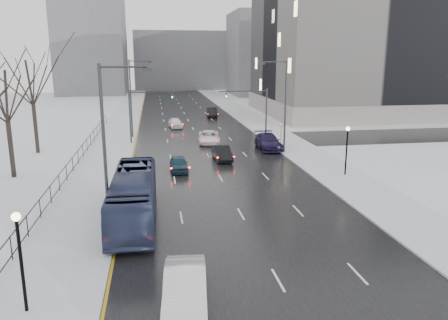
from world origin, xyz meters
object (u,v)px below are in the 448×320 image
bus (134,197)px  sedan_center_far (175,123)px  streetlight_r_mid (283,102)px  sedan_left_near (185,289)px  tree_park_e (38,154)px  mast_signal_right (258,108)px  sedan_right_near (222,153)px  sedan_right_cross (209,137)px  lamppost_l (20,248)px  mast_signal_left (139,110)px  sedan_right_distant (212,112)px  no_uturn_sign (281,127)px  sedan_right_far (268,142)px  streetlight_l_near (108,142)px  lamppost_r_mid (347,144)px  sedan_center_near (179,164)px  streetlight_l_far (132,95)px  tree_park_d (14,178)px

bus → sedan_center_far: 37.60m
streetlight_r_mid → sedan_left_near: (-12.67, -28.55, -4.75)m
tree_park_e → mast_signal_right: (25.53, 4.00, 4.11)m
sedan_right_near → sedan_center_far: size_ratio=1.02×
sedan_center_far → sedan_right_cross: bearing=-80.4°
lamppost_l → mast_signal_left: mast_signal_left is taller
mast_signal_right → sedan_right_near: size_ratio=1.48×
sedan_right_near → sedan_center_far: (-3.64, 21.66, 0.01)m
sedan_right_cross → sedan_right_distant: 24.01m
no_uturn_sign → sedan_right_distant: bearing=100.0°
no_uturn_sign → sedan_right_far: (-2.00, -1.71, -1.40)m
streetlight_l_near → sedan_right_cross: (9.15, 26.86, -4.84)m
lamppost_l → sedan_right_distant: lamppost_l is taller
lamppost_r_mid → sedan_center_near: bearing=164.2°
mast_signal_left → no_uturn_sign: bearing=-13.6°
bus → sedan_right_far: size_ratio=1.91×
mast_signal_left → no_uturn_sign: (16.53, -4.00, -1.81)m
streetlight_l_near → sedan_right_cross: 28.79m
streetlight_l_far → streetlight_l_near: bearing=-90.0°
streetlight_l_near → mast_signal_left: bearing=88.3°
tree_park_d → mast_signal_left: mast_signal_left is taller
streetlight_l_far → bus: size_ratio=0.88×
sedan_right_far → mast_signal_left: bearing=161.1°
no_uturn_sign → sedan_right_cross: size_ratio=0.51×
streetlight_l_far → bus: bearing=-87.8°
lamppost_l → sedan_right_cross: bearing=71.0°
mast_signal_right → mast_signal_left: same height
streetlight_l_far → sedan_right_far: streetlight_l_far is taller
tree_park_d → streetlight_r_mid: bearing=13.0°
sedan_right_distant → lamppost_r_mid: bearing=-77.5°
mast_signal_right → sedan_right_near: 12.45m
sedan_right_near → tree_park_e: bearing=160.3°
mast_signal_left → sedan_center_far: bearing=66.9°
lamppost_r_mid → sedan_right_cross: lamppost_r_mid is taller
bus → sedan_center_far: (4.52, 37.32, -0.85)m
lamppost_r_mid → sedan_center_far: 32.39m
streetlight_r_mid → mast_signal_left: bearing=152.7°
tree_park_e → mast_signal_left: bearing=20.2°
mast_signal_left → sedan_left_near: mast_signal_left is taller
sedan_right_near → sedan_right_far: size_ratio=0.74×
streetlight_r_mid → sedan_right_near: bearing=-161.9°
mast_signal_left → lamppost_l: bearing=-95.8°
lamppost_l → sedan_center_far: bearing=79.8°
tree_park_e → streetlight_l_near: (10.03, -24.00, 5.62)m
sedan_right_distant → sedan_center_near: bearing=-98.8°
bus → sedan_right_cross: bus is taller
tree_park_d → sedan_right_far: size_ratio=2.11×
sedan_center_far → sedan_left_near: bearing=-98.3°
tree_park_d → streetlight_r_mid: streetlight_r_mid is taller
sedan_left_near → sedan_right_distant: 59.84m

